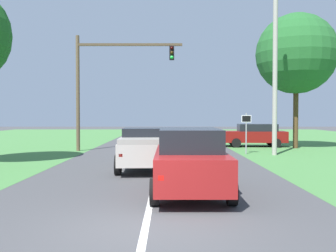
{
  "coord_description": "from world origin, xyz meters",
  "views": [
    {
      "loc": [
        0.48,
        -7.84,
        2.38
      ],
      "look_at": [
        0.46,
        14.82,
        1.72
      ],
      "focal_mm": 40.31,
      "sensor_mm": 36.0,
      "label": 1
    }
  ],
  "objects_px": {
    "red_suv_near": "(190,160)",
    "keep_moving_sign": "(247,128)",
    "utility_pole_right": "(275,73)",
    "traffic_light": "(105,75)",
    "oak_tree_right": "(297,54)",
    "pickup_truck_lead": "(145,148)",
    "crossing_suv_far": "(255,135)"
  },
  "relations": [
    {
      "from": "traffic_light",
      "to": "crossing_suv_far",
      "type": "relative_size",
      "value": 1.6
    },
    {
      "from": "red_suv_near",
      "to": "traffic_light",
      "type": "bearing_deg",
      "value": 109.56
    },
    {
      "from": "red_suv_near",
      "to": "keep_moving_sign",
      "type": "xyz_separation_m",
      "value": [
        4.12,
        11.59,
        0.57
      ]
    },
    {
      "from": "pickup_truck_lead",
      "to": "utility_pole_right",
      "type": "xyz_separation_m",
      "value": [
        7.31,
        6.02,
        3.91
      ]
    },
    {
      "from": "red_suv_near",
      "to": "oak_tree_right",
      "type": "xyz_separation_m",
      "value": [
        8.49,
        15.6,
        5.71
      ]
    },
    {
      "from": "red_suv_near",
      "to": "pickup_truck_lead",
      "type": "distance_m",
      "value": 5.21
    },
    {
      "from": "crossing_suv_far",
      "to": "utility_pole_right",
      "type": "height_order",
      "value": "utility_pole_right"
    },
    {
      "from": "oak_tree_right",
      "to": "pickup_truck_lead",
      "type": "bearing_deg",
      "value": -133.56
    },
    {
      "from": "utility_pole_right",
      "to": "red_suv_near",
      "type": "bearing_deg",
      "value": -117.33
    },
    {
      "from": "red_suv_near",
      "to": "keep_moving_sign",
      "type": "bearing_deg",
      "value": 70.44
    },
    {
      "from": "traffic_light",
      "to": "crossing_suv_far",
      "type": "xyz_separation_m",
      "value": [
        10.68,
        3.43,
        -4.08
      ]
    },
    {
      "from": "pickup_truck_lead",
      "to": "red_suv_near",
      "type": "bearing_deg",
      "value": -71.61
    },
    {
      "from": "traffic_light",
      "to": "utility_pole_right",
      "type": "relative_size",
      "value": 0.78
    },
    {
      "from": "pickup_truck_lead",
      "to": "crossing_suv_far",
      "type": "bearing_deg",
      "value": 57.94
    },
    {
      "from": "red_suv_near",
      "to": "oak_tree_right",
      "type": "height_order",
      "value": "oak_tree_right"
    },
    {
      "from": "keep_moving_sign",
      "to": "utility_pole_right",
      "type": "xyz_separation_m",
      "value": [
        1.55,
        -0.63,
        3.26
      ]
    },
    {
      "from": "red_suv_near",
      "to": "utility_pole_right",
      "type": "bearing_deg",
      "value": 62.67
    },
    {
      "from": "keep_moving_sign",
      "to": "oak_tree_right",
      "type": "distance_m",
      "value": 7.84
    },
    {
      "from": "crossing_suv_far",
      "to": "red_suv_near",
      "type": "bearing_deg",
      "value": -109.11
    },
    {
      "from": "red_suv_near",
      "to": "crossing_suv_far",
      "type": "distance_m",
      "value": 17.94
    },
    {
      "from": "oak_tree_right",
      "to": "crossing_suv_far",
      "type": "bearing_deg",
      "value": 152.58
    },
    {
      "from": "keep_moving_sign",
      "to": "oak_tree_right",
      "type": "xyz_separation_m",
      "value": [
        4.37,
        4.01,
        5.13
      ]
    },
    {
      "from": "traffic_light",
      "to": "oak_tree_right",
      "type": "relative_size",
      "value": 0.79
    },
    {
      "from": "traffic_light",
      "to": "crossing_suv_far",
      "type": "height_order",
      "value": "traffic_light"
    },
    {
      "from": "traffic_light",
      "to": "red_suv_near",
      "type": "bearing_deg",
      "value": -70.44
    },
    {
      "from": "utility_pole_right",
      "to": "traffic_light",
      "type": "bearing_deg",
      "value": 166.24
    },
    {
      "from": "pickup_truck_lead",
      "to": "keep_moving_sign",
      "type": "relative_size",
      "value": 2.01
    },
    {
      "from": "keep_moving_sign",
      "to": "traffic_light",
      "type": "bearing_deg",
      "value": 167.76
    },
    {
      "from": "keep_moving_sign",
      "to": "utility_pole_right",
      "type": "distance_m",
      "value": 3.66
    },
    {
      "from": "keep_moving_sign",
      "to": "utility_pole_right",
      "type": "bearing_deg",
      "value": -22.05
    },
    {
      "from": "utility_pole_right",
      "to": "pickup_truck_lead",
      "type": "bearing_deg",
      "value": -140.55
    },
    {
      "from": "oak_tree_right",
      "to": "utility_pole_right",
      "type": "xyz_separation_m",
      "value": [
        -2.82,
        -4.64,
        -1.87
      ]
    }
  ]
}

